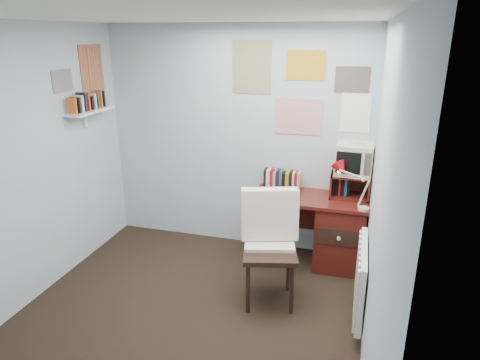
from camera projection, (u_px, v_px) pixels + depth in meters
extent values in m
plane|color=black|center=(178.00, 330.00, 3.63)|extent=(3.50, 3.50, 0.00)
cube|color=silver|center=(236.00, 140.00, 4.82)|extent=(3.00, 0.02, 2.50)
cube|color=silver|center=(8.00, 175.00, 3.62)|extent=(0.02, 3.50, 2.50)
cube|color=silver|center=(378.00, 214.00, 2.84)|extent=(0.02, 3.50, 2.50)
cube|color=white|center=(160.00, 16.00, 2.82)|extent=(3.00, 3.50, 0.02)
cube|color=#501812|center=(310.00, 198.00, 4.50)|extent=(1.20, 0.55, 0.03)
cube|color=#501812|center=(340.00, 235.00, 4.54)|extent=(0.50, 0.50, 0.72)
cylinder|color=#501812|center=(253.00, 234.00, 4.56)|extent=(0.04, 0.04, 0.72)
cylinder|color=#501812|center=(263.00, 217.00, 4.98)|extent=(0.04, 0.04, 0.72)
cube|color=#501812|center=(290.00, 215.00, 4.90)|extent=(0.64, 0.02, 0.30)
cube|color=black|center=(270.00, 252.00, 3.87)|extent=(0.63, 0.61, 1.02)
cube|color=red|center=(365.00, 191.00, 4.10)|extent=(0.34, 0.32, 0.39)
cube|color=#501812|center=(350.00, 186.00, 4.46)|extent=(0.40, 0.30, 0.25)
cube|color=beige|center=(355.00, 158.00, 4.37)|extent=(0.39, 0.36, 0.35)
cube|color=#501812|center=(291.00, 179.00, 4.69)|extent=(0.60, 0.14, 0.22)
cube|color=white|center=(361.00, 279.00, 3.62)|extent=(0.09, 0.80, 0.60)
cube|color=white|center=(90.00, 111.00, 4.47)|extent=(0.20, 0.62, 0.24)
cube|color=white|center=(300.00, 88.00, 4.44)|extent=(1.20, 0.01, 0.90)
cube|color=white|center=(78.00, 73.00, 4.37)|extent=(0.01, 0.70, 0.60)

